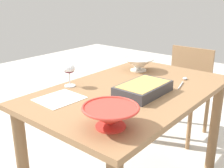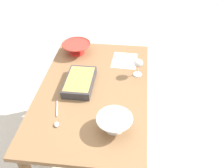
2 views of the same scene
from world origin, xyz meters
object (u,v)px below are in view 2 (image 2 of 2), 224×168
(casserole_dish, at_px, (80,81))
(serving_spoon, at_px, (57,119))
(mixing_bowl, at_px, (77,48))
(small_bowl, at_px, (114,122))
(wine_glass, at_px, (138,64))
(napkin, at_px, (124,61))
(dining_table, at_px, (94,101))

(casserole_dish, bearing_deg, serving_spoon, 167.65)
(mixing_bowl, xyz_separation_m, small_bowl, (-0.84, -0.43, -0.00))
(mixing_bowl, bearing_deg, wine_glass, -115.18)
(casserole_dish, relative_size, small_bowl, 1.48)
(serving_spoon, bearing_deg, napkin, -28.36)
(serving_spoon, bearing_deg, dining_table, -29.34)
(serving_spoon, height_order, napkin, serving_spoon)
(small_bowl, relative_size, serving_spoon, 0.95)
(wine_glass, bearing_deg, dining_table, 123.21)
(dining_table, distance_m, small_bowl, 0.45)
(wine_glass, relative_size, mixing_bowl, 0.57)
(casserole_dish, distance_m, napkin, 0.48)
(small_bowl, height_order, napkin, small_bowl)
(serving_spoon, bearing_deg, small_bowl, -94.72)
(casserole_dish, height_order, napkin, casserole_dish)
(dining_table, bearing_deg, serving_spoon, 150.66)
(wine_glass, xyz_separation_m, casserole_dish, (-0.18, 0.43, -0.07))
(dining_table, height_order, casserole_dish, casserole_dish)
(mixing_bowl, bearing_deg, serving_spoon, -177.18)
(wine_glass, relative_size, napkin, 0.60)
(mixing_bowl, bearing_deg, napkin, -99.82)
(casserole_dish, xyz_separation_m, napkin, (0.37, -0.31, -0.03))
(wine_glass, distance_m, mixing_bowl, 0.61)
(casserole_dish, xyz_separation_m, serving_spoon, (-0.37, 0.08, -0.03))
(casserole_dish, relative_size, napkin, 1.42)
(napkin, bearing_deg, wine_glass, -147.14)
(mixing_bowl, height_order, serving_spoon, mixing_bowl)
(serving_spoon, bearing_deg, mixing_bowl, 2.82)
(wine_glass, distance_m, napkin, 0.24)
(small_bowl, bearing_deg, dining_table, 28.85)
(casserole_dish, distance_m, serving_spoon, 0.38)
(wine_glass, height_order, napkin, wine_glass)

